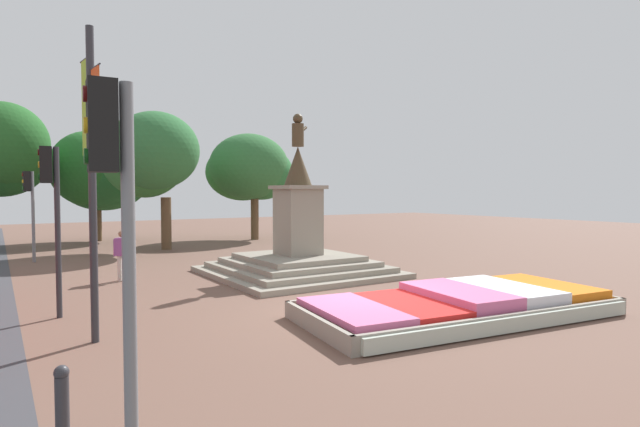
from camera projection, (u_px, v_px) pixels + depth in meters
name	position (u px, v px, depth m)	size (l,w,h in m)	color
ground_plane	(356.00, 313.00, 11.52)	(84.56, 84.56, 0.00)	brown
flower_planter	(464.00, 305.00, 11.28)	(7.54, 4.11, 0.61)	#38281C
statue_monument	(298.00, 250.00, 16.94)	(5.61, 5.61, 5.44)	gray
traffic_light_near_crossing	(116.00, 210.00, 4.41)	(0.41, 0.30, 3.77)	slate
traffic_light_mid_block	(52.00, 199.00, 10.96)	(0.42, 0.30, 3.80)	#2D2D33
traffic_light_far_corner	(30.00, 199.00, 19.81)	(0.42, 0.31, 3.64)	slate
banner_pole	(92.00, 168.00, 9.17)	(0.17, 1.24, 5.82)	#2D2D33
pedestrian_near_planter	(122.00, 252.00, 15.72)	(0.45, 0.42, 1.59)	beige
kerb_bollard_mid_a	(62.00, 401.00, 5.56)	(0.16, 0.16, 0.86)	#2D2D33
park_tree_far_left	(149.00, 154.00, 23.80)	(4.23, 5.31, 6.56)	brown
park_tree_behind_statue	(250.00, 170.00, 29.80)	(5.20, 5.02, 6.26)	brown
park_tree_far_right	(1.00, 153.00, 23.97)	(4.28, 5.18, 7.07)	brown
park_tree_street_side	(98.00, 171.00, 28.27)	(5.47, 4.74, 6.21)	brown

